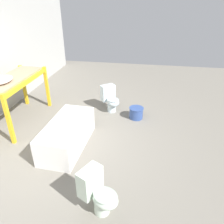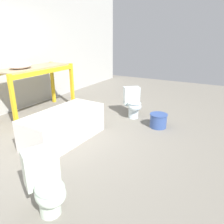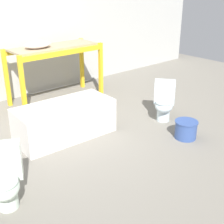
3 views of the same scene
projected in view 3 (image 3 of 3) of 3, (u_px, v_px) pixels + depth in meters
ground_plane at (68, 128)px, 5.15m from camera, size 12.00×12.00×0.00m
warehouse_wall_rear at (5, 18)px, 5.90m from camera, size 10.80×0.08×3.20m
shelving_rack at (55, 55)px, 6.04m from camera, size 1.82×0.74×1.10m
sink_basin at (38, 45)px, 5.72m from camera, size 0.51×0.34×0.22m
bathtub_main at (65, 118)px, 4.78m from camera, size 1.52×0.73×0.54m
toilet_near at (164, 101)px, 5.37m from camera, size 0.63×0.60×0.66m
toilet_far at (5, 177)px, 3.29m from camera, size 0.54×0.64×0.66m
bucket_white at (186, 129)px, 4.79m from camera, size 0.35×0.35×0.28m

